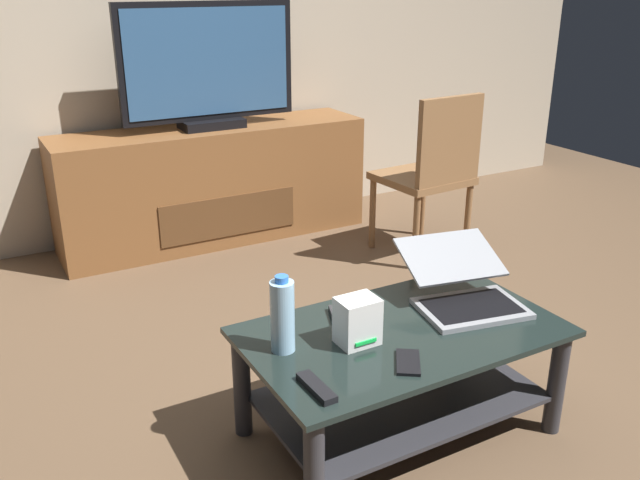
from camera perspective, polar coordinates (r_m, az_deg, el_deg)
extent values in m
plane|color=brown|center=(2.52, 3.90, -14.64)|extent=(7.68, 7.68, 0.00)
cube|color=black|center=(2.25, 6.97, -7.72)|extent=(1.04, 0.61, 0.02)
cube|color=#2D2D33|center=(2.38, 6.70, -13.00)|extent=(0.91, 0.53, 0.02)
cylinder|color=#2D2D33|center=(1.97, -0.51, -19.29)|extent=(0.06, 0.06, 0.38)
cylinder|color=#2D2D33|center=(2.47, 19.38, -11.33)|extent=(0.06, 0.06, 0.38)
cylinder|color=#2D2D33|center=(2.35, -6.62, -12.07)|extent=(0.06, 0.06, 0.38)
cylinder|color=#2D2D33|center=(2.78, 11.65, -6.70)|extent=(0.06, 0.06, 0.38)
cube|color=brown|center=(4.05, -8.95, 4.72)|extent=(1.81, 0.44, 0.68)
cube|color=#55351C|center=(3.89, -7.67, 2.00)|extent=(0.81, 0.01, 0.24)
cube|color=black|center=(3.94, -9.15, 9.71)|extent=(0.35, 0.20, 0.05)
cube|color=black|center=(3.89, -9.45, 14.66)|extent=(1.00, 0.04, 0.64)
cube|color=#2D517A|center=(3.87, -9.33, 14.63)|extent=(0.93, 0.01, 0.57)
cube|color=brown|center=(3.81, 8.59, 5.20)|extent=(0.47, 0.47, 0.04)
cube|color=brown|center=(3.61, 10.91, 8.09)|extent=(0.42, 0.07, 0.48)
cylinder|color=brown|center=(4.13, 8.66, 3.17)|extent=(0.04, 0.04, 0.42)
cylinder|color=brown|center=(3.90, 4.46, 2.25)|extent=(0.04, 0.04, 0.42)
cylinder|color=brown|center=(3.87, 12.37, 1.68)|extent=(0.04, 0.04, 0.42)
cylinder|color=brown|center=(3.62, 8.11, 0.60)|extent=(0.04, 0.04, 0.42)
cube|color=gray|center=(2.40, 12.67, -5.66)|extent=(0.39, 0.31, 0.02)
cube|color=black|center=(2.39, 12.69, -5.45)|extent=(0.34, 0.25, 0.00)
cube|color=gray|center=(2.48, 10.94, -1.40)|extent=(0.39, 0.30, 0.10)
cube|color=#3F8CD8|center=(2.48, 10.98, -1.46)|extent=(0.35, 0.26, 0.08)
cube|color=white|center=(2.12, 3.18, -6.85)|extent=(0.13, 0.10, 0.15)
cube|color=#19D84C|center=(2.10, 3.91, -8.62)|extent=(0.08, 0.00, 0.01)
cylinder|color=#99C6E5|center=(2.06, -3.19, -6.48)|extent=(0.08, 0.08, 0.23)
cylinder|color=blue|center=(2.01, -3.27, -3.32)|extent=(0.04, 0.04, 0.02)
cube|color=black|center=(2.06, 7.46, -10.21)|extent=(0.14, 0.16, 0.01)
cube|color=#2D2D30|center=(2.28, 1.57, -6.59)|extent=(0.10, 0.17, 0.02)
cube|color=black|center=(1.92, -0.30, -12.36)|extent=(0.05, 0.16, 0.02)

